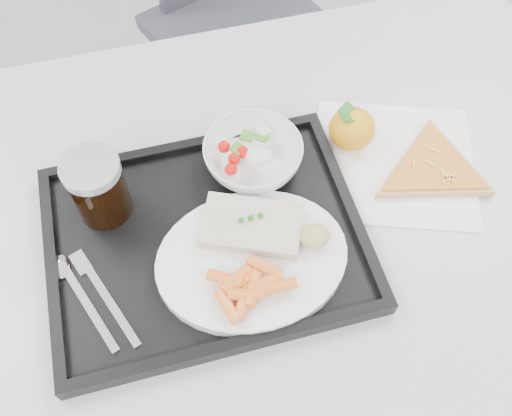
% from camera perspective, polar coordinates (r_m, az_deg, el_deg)
% --- Properties ---
extents(table, '(1.20, 0.80, 0.75)m').
position_cam_1_polar(table, '(0.93, 0.21, -1.95)').
color(table, '#AFAFB1').
rests_on(table, ground).
extents(tray, '(0.45, 0.35, 0.03)m').
position_cam_1_polar(tray, '(0.83, -5.05, -3.13)').
color(tray, black).
rests_on(tray, table).
extents(dinner_plate, '(0.27, 0.27, 0.02)m').
position_cam_1_polar(dinner_plate, '(0.80, -0.42, -5.17)').
color(dinner_plate, white).
rests_on(dinner_plate, tray).
extents(fish_fillet, '(0.16, 0.13, 0.03)m').
position_cam_1_polar(fish_fillet, '(0.80, -0.43, -1.75)').
color(fish_fillet, beige).
rests_on(fish_fillet, dinner_plate).
extents(bread_roll, '(0.05, 0.04, 0.03)m').
position_cam_1_polar(bread_roll, '(0.79, 5.90, -2.83)').
color(bread_roll, '#E3B386').
rests_on(bread_roll, dinner_plate).
extents(salad_bowl, '(0.15, 0.15, 0.05)m').
position_cam_1_polar(salad_bowl, '(0.88, -0.30, 5.26)').
color(salad_bowl, white).
rests_on(salad_bowl, tray).
extents(cola_glass, '(0.08, 0.08, 0.11)m').
position_cam_1_polar(cola_glass, '(0.83, -15.54, 2.02)').
color(cola_glass, black).
rests_on(cola_glass, tray).
extents(cutlery, '(0.11, 0.17, 0.01)m').
position_cam_1_polar(cutlery, '(0.82, -16.73, -7.70)').
color(cutlery, silver).
rests_on(cutlery, tray).
extents(napkin, '(0.32, 0.31, 0.00)m').
position_cam_1_polar(napkin, '(0.94, 13.72, 4.43)').
color(napkin, white).
rests_on(napkin, table).
extents(tangerine, '(0.09, 0.09, 0.07)m').
position_cam_1_polar(tangerine, '(0.93, 9.57, 7.84)').
color(tangerine, orange).
rests_on(tangerine, napkin).
extents(pizza_slice, '(0.26, 0.26, 0.02)m').
position_cam_1_polar(pizza_slice, '(0.94, 17.25, 3.79)').
color(pizza_slice, tan).
rests_on(pizza_slice, napkin).
extents(carrot_pile, '(0.11, 0.09, 0.02)m').
position_cam_1_polar(carrot_pile, '(0.76, -0.77, -7.90)').
color(carrot_pile, orange).
rests_on(carrot_pile, dinner_plate).
extents(salad_contents, '(0.09, 0.08, 0.02)m').
position_cam_1_polar(salad_contents, '(0.87, -0.46, 5.57)').
color(salad_contents, red).
rests_on(salad_contents, salad_bowl).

